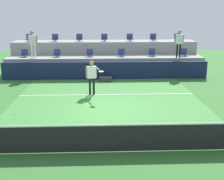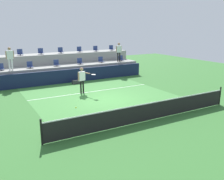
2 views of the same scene
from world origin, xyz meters
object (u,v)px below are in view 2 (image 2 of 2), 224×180
object	(u,v)px
stadium_chair_upper_left	(20,53)
tennis_player	(82,77)
spectator_leaning_on_rail	(119,50)
equipment_bag	(77,82)
stadium_chair_upper_far_right	(112,48)
stadium_chair_upper_mid_right	(80,50)
stadium_chair_upper_mid_left	(41,52)
tennis_ball	(76,108)
stadium_chair_lower_mid_left	(57,63)
stadium_chair_upper_center	(61,51)
stadium_chair_lower_far_right	(121,59)
stadium_chair_lower_far_left	(1,68)
stadium_chair_lower_mid_right	(80,62)
stadium_chair_lower_right	(101,60)
spectator_in_white	(10,56)
stadium_chair_upper_right	(96,49)
stadium_chair_lower_left	(30,65)

from	to	relation	value
stadium_chair_upper_left	tennis_player	world-z (taller)	stadium_chair_upper_left
spectator_leaning_on_rail	equipment_bag	distance (m)	5.53
equipment_bag	stadium_chair_upper_far_right	bearing A→B (deg)	35.11
equipment_bag	stadium_chair_upper_mid_right	bearing A→B (deg)	63.73
stadium_chair_upper_far_right	equipment_bag	world-z (taller)	stadium_chair_upper_far_right
stadium_chair_upper_mid_left	tennis_ball	bearing A→B (deg)	-97.08
stadium_chair_lower_mid_left	tennis_player	size ratio (longest dim) A/B	0.29
stadium_chair_lower_mid_left	stadium_chair_upper_center	world-z (taller)	stadium_chair_upper_center
stadium_chair_lower_far_right	spectator_leaning_on_rail	bearing A→B (deg)	-142.30
tennis_player	tennis_ball	distance (m)	5.73
stadium_chair_lower_far_left	stadium_chair_upper_mid_right	bearing A→B (deg)	14.14
stadium_chair_lower_mid_right	tennis_player	size ratio (longest dim) A/B	0.29
stadium_chair_lower_mid_right	stadium_chair_upper_mid_right	distance (m)	2.12
stadium_chair_lower_far_left	tennis_ball	bearing A→B (deg)	-78.34
stadium_chair_lower_far_left	stadium_chair_upper_mid_left	xyz separation A→B (m)	(3.52, 1.80, 0.85)
stadium_chair_lower_right	stadium_chair_upper_mid_right	world-z (taller)	stadium_chair_upper_mid_right
stadium_chair_upper_mid_left	tennis_player	size ratio (longest dim) A/B	0.29
stadium_chair_lower_right	stadium_chair_upper_left	xyz separation A→B (m)	(-6.69, 1.80, 0.85)
stadium_chair_lower_far_right	stadium_chair_upper_far_right	size ratio (longest dim) A/B	1.00
stadium_chair_upper_far_right	spectator_in_white	world-z (taller)	spectator_in_white
stadium_chair_lower_far_left	spectator_leaning_on_rail	xyz separation A→B (m)	(10.16, -0.38, 0.85)
stadium_chair_lower_right	stadium_chair_upper_left	bearing A→B (deg)	164.95
stadium_chair_upper_left	tennis_ball	size ratio (longest dim) A/B	7.65
stadium_chair_lower_mid_right	equipment_bag	size ratio (longest dim) A/B	0.68
stadium_chair_lower_mid_right	stadium_chair_upper_mid_right	xyz separation A→B (m)	(0.73, 1.80, 0.85)
stadium_chair_lower_far_right	stadium_chair_upper_right	world-z (taller)	stadium_chair_upper_right
stadium_chair_upper_center	tennis_player	distance (m)	6.78
stadium_chair_upper_right	tennis_ball	world-z (taller)	stadium_chair_upper_right
stadium_chair_lower_right	spectator_in_white	size ratio (longest dim) A/B	0.30
stadium_chair_lower_mid_right	tennis_player	xyz separation A→B (m)	(-1.86, -4.83, -0.36)
tennis_ball	stadium_chair_upper_mid_left	bearing A→B (deg)	82.92
stadium_chair_lower_far_left	equipment_bag	distance (m)	5.80
tennis_player	stadium_chair_upper_left	bearing A→B (deg)	112.71
tennis_player	stadium_chair_lower_left	bearing A→B (deg)	116.57
spectator_leaning_on_rail	equipment_bag	xyz separation A→B (m)	(-4.85, -1.55, -2.16)
stadium_chair_lower_mid_left	stadium_chair_upper_far_right	world-z (taller)	stadium_chair_upper_far_right
stadium_chair_lower_mid_left	stadium_chair_lower_far_right	distance (m)	6.34
tennis_player	spectator_in_white	distance (m)	6.02
equipment_bag	tennis_ball	bearing A→B (deg)	-111.99
stadium_chair_upper_far_right	stadium_chair_lower_right	bearing A→B (deg)	-139.77
stadium_chair_upper_mid_right	spectator_in_white	distance (m)	6.82
stadium_chair_upper_center	stadium_chair_lower_mid_left	bearing A→B (deg)	-119.08
stadium_chair_upper_mid_left	equipment_bag	world-z (taller)	stadium_chair_upper_mid_left
stadium_chair_upper_mid_right	stadium_chair_upper_far_right	world-z (taller)	same
stadium_chair_lower_right	tennis_player	world-z (taller)	tennis_player
stadium_chair_lower_far_left	stadium_chair_upper_far_right	xyz separation A→B (m)	(10.61, 1.80, 0.85)
stadium_chair_upper_mid_right	tennis_player	bearing A→B (deg)	-111.30
stadium_chair_upper_far_right	stadium_chair_lower_far_left	bearing A→B (deg)	-170.37
stadium_chair_lower_far_right	stadium_chair_upper_right	distance (m)	2.69
stadium_chair_lower_far_right	stadium_chair_upper_mid_right	size ratio (longest dim) A/B	1.00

